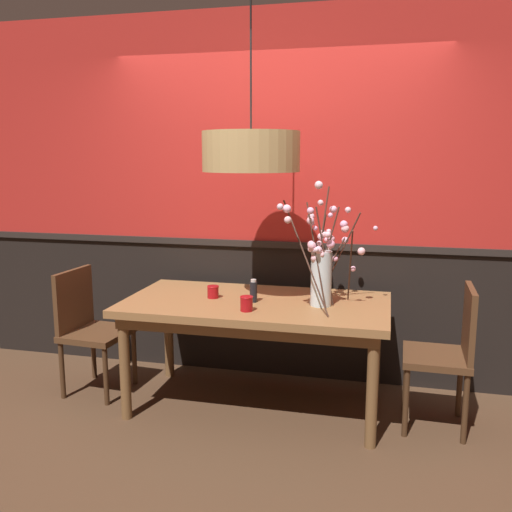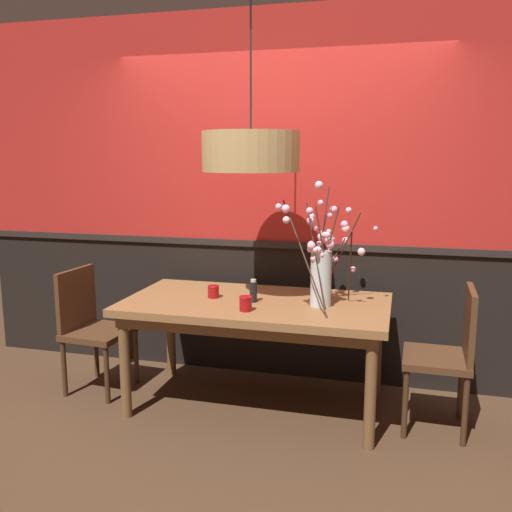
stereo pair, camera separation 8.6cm
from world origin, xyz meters
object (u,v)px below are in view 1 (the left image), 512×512
object	(u,v)px
chair_head_east_end	(449,349)
chair_far_side_right	(309,303)
vase_with_blossoms	(322,266)
condiment_bottle	(253,291)
chair_far_side_left	(247,300)
pendant_lamp	(251,152)
dining_table	(256,313)
candle_holder_nearer_edge	(247,304)
candle_holder_nearer_center	(213,292)
chair_head_west_end	(88,324)

from	to	relation	value
chair_head_east_end	chair_far_side_right	distance (m)	1.36
vase_with_blossoms	condiment_bottle	xyz separation A→B (m)	(-0.45, -0.04, -0.19)
chair_head_east_end	chair_far_side_left	bearing A→B (deg)	149.39
chair_far_side_left	chair_far_side_right	bearing A→B (deg)	-1.54
condiment_bottle	pendant_lamp	world-z (taller)	pendant_lamp
dining_table	candle_holder_nearer_edge	xyz separation A→B (m)	(0.00, -0.26, 0.13)
chair_far_side_left	candle_holder_nearer_center	distance (m)	0.95
chair_far_side_right	chair_far_side_left	bearing A→B (deg)	178.46
vase_with_blossoms	candle_holder_nearer_center	bearing A→B (deg)	179.75
chair_head_east_end	candle_holder_nearer_edge	xyz separation A→B (m)	(-1.25, -0.25, 0.28)
vase_with_blossoms	condiment_bottle	world-z (taller)	vase_with_blossoms
chair_far_side_right	dining_table	bearing A→B (deg)	-105.04
chair_far_side_left	chair_far_side_right	world-z (taller)	chair_far_side_right
chair_head_west_end	pendant_lamp	bearing A→B (deg)	-2.04
chair_far_side_left	condiment_bottle	world-z (taller)	chair_far_side_left
chair_head_west_end	vase_with_blossoms	xyz separation A→B (m)	(1.72, 0.01, 0.51)
chair_head_east_end	chair_far_side_left	distance (m)	1.81
candle_holder_nearer_center	chair_head_east_end	bearing A→B (deg)	-0.72
dining_table	candle_holder_nearer_edge	size ratio (longest dim) A/B	18.58
chair_head_west_end	chair_far_side_right	bearing A→B (deg)	30.89
chair_head_west_end	candle_holder_nearer_edge	xyz separation A→B (m)	(1.27, -0.25, 0.30)
dining_table	condiment_bottle	bearing A→B (deg)	-106.13
chair_head_west_end	pendant_lamp	size ratio (longest dim) A/B	0.78
chair_head_west_end	vase_with_blossoms	size ratio (longest dim) A/B	1.13
dining_table	vase_with_blossoms	distance (m)	0.56
pendant_lamp	chair_head_west_end	bearing A→B (deg)	177.96
chair_far_side_right	pendant_lamp	distance (m)	1.58
candle_holder_nearer_center	candle_holder_nearer_edge	xyz separation A→B (m)	(0.31, -0.26, 0.00)
candle_holder_nearer_center	pendant_lamp	xyz separation A→B (m)	(0.29, -0.06, 0.95)
vase_with_blossoms	condiment_bottle	distance (m)	0.49
chair_far_side_left	chair_head_west_end	world-z (taller)	chair_far_side_left
candle_holder_nearer_center	candle_holder_nearer_edge	distance (m)	0.41
chair_far_side_left	chair_head_west_end	distance (m)	1.34
dining_table	candle_holder_nearer_edge	world-z (taller)	candle_holder_nearer_edge
chair_far_side_left	pendant_lamp	distance (m)	1.59
candle_holder_nearer_center	condiment_bottle	bearing A→B (deg)	-7.77
dining_table	vase_with_blossoms	size ratio (longest dim) A/B	2.20
candle_holder_nearer_edge	pendant_lamp	xyz separation A→B (m)	(-0.02, 0.20, 0.95)
chair_head_west_end	chair_head_east_end	bearing A→B (deg)	-0.04
candle_holder_nearer_edge	chair_head_west_end	bearing A→B (deg)	169.05
chair_head_east_end	chair_far_side_right	world-z (taller)	chair_far_side_right
chair_far_side_right	pendant_lamp	world-z (taller)	pendant_lamp
chair_far_side_right	candle_holder_nearer_edge	bearing A→B (deg)	-101.64
vase_with_blossoms	pendant_lamp	distance (m)	0.87
chair_head_east_end	condiment_bottle	world-z (taller)	chair_head_east_end
candle_holder_nearer_edge	condiment_bottle	xyz separation A→B (m)	(-0.01, 0.22, 0.03)
chair_head_east_end	vase_with_blossoms	distance (m)	0.95
vase_with_blossoms	candle_holder_nearer_center	distance (m)	0.78
dining_table	chair_far_side_left	size ratio (longest dim) A/B	1.89
chair_far_side_right	candle_holder_nearer_edge	world-z (taller)	chair_far_side_right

